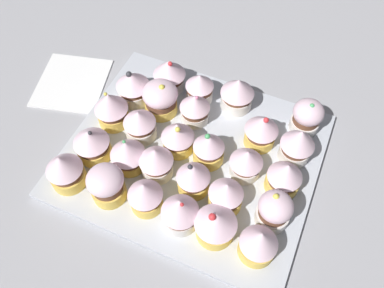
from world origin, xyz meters
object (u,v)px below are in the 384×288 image
(cupcake_17, at_px, (284,177))
(cupcake_13, at_px, (140,123))
(cupcake_9, at_px, (193,177))
(cupcake_21, at_px, (261,130))
(cupcake_14, at_px, (177,138))
(cupcake_6, at_px, (92,143))
(cupcake_24, at_px, (200,87))
(cupcake_22, at_px, (297,144))
(cupcake_1, at_px, (107,184))
(napkin, at_px, (72,82))
(cupcake_5, at_px, (259,243))
(cupcake_10, at_px, (226,195))
(cupcake_18, at_px, (133,86))
(cupcake_8, at_px, (156,161))
(cupcake_11, at_px, (274,210))
(cupcake_16, at_px, (247,161))
(cupcake_7, at_px, (128,154))
(cupcake_2, at_px, (145,195))
(cupcake_26, at_px, (307,117))
(baking_tray, at_px, (192,155))
(cupcake_4, at_px, (216,224))
(cupcake_25, at_px, (237,93))
(cupcake_3, at_px, (180,211))
(cupcake_15, at_px, (210,147))
(cupcake_20, at_px, (195,108))
(cupcake_0, at_px, (65,170))
(cupcake_12, at_px, (111,108))
(cupcake_19, at_px, (160,98))
(cupcake_23, at_px, (169,74))

(cupcake_17, bearing_deg, cupcake_13, 179.29)
(cupcake_9, distance_m, cupcake_21, 0.15)
(cupcake_14, relative_size, cupcake_21, 0.99)
(cupcake_6, height_order, cupcake_24, cupcake_6)
(cupcake_13, height_order, cupcake_22, cupcake_22)
(cupcake_1, height_order, napkin, cupcake_1)
(cupcake_5, bearing_deg, cupcake_10, 143.18)
(cupcake_22, bearing_deg, cupcake_18, 178.67)
(cupcake_5, xyz_separation_m, cupcake_8, (-0.20, 0.07, -0.00))
(cupcake_11, bearing_deg, cupcake_16, 135.23)
(cupcake_16, bearing_deg, napkin, 171.36)
(cupcake_7, relative_size, cupcake_22, 0.90)
(cupcake_7, bearing_deg, cupcake_9, 1.51)
(cupcake_8, distance_m, cupcake_14, 0.06)
(cupcake_2, height_order, cupcake_8, cupcake_2)
(cupcake_13, bearing_deg, cupcake_2, -58.75)
(cupcake_21, bearing_deg, cupcake_10, -95.10)
(cupcake_14, bearing_deg, cupcake_22, 19.21)
(cupcake_1, distance_m, cupcake_10, 0.19)
(cupcake_6, relative_size, cupcake_13, 1.08)
(cupcake_5, xyz_separation_m, cupcake_26, (0.01, 0.26, -0.00))
(baking_tray, distance_m, cupcake_1, 0.17)
(cupcake_14, xyz_separation_m, cupcake_24, (-0.01, 0.13, -0.00))
(cupcake_4, height_order, cupcake_25, cupcake_4)
(cupcake_1, bearing_deg, cupcake_2, 7.50)
(cupcake_3, relative_size, cupcake_15, 1.06)
(cupcake_20, bearing_deg, cupcake_26, 17.80)
(cupcake_0, bearing_deg, cupcake_4, 2.71)
(cupcake_9, xyz_separation_m, cupcake_24, (-0.07, 0.19, -0.00))
(cupcake_11, distance_m, cupcake_15, 0.15)
(cupcake_7, relative_size, cupcake_25, 1.00)
(cupcake_12, height_order, cupcake_13, cupcake_12)
(cupcake_4, bearing_deg, cupcake_2, 179.69)
(cupcake_3, distance_m, cupcake_10, 0.08)
(cupcake_10, distance_m, cupcake_16, 0.08)
(cupcake_0, relative_size, cupcake_4, 0.99)
(baking_tray, distance_m, cupcake_26, 0.22)
(cupcake_11, height_order, cupcake_19, same)
(cupcake_17, bearing_deg, cupcake_22, 88.08)
(cupcake_22, bearing_deg, cupcake_3, -124.79)
(cupcake_26, bearing_deg, cupcake_17, -90.83)
(cupcake_24, relative_size, cupcake_25, 0.92)
(cupcake_4, relative_size, cupcake_14, 1.00)
(cupcake_5, relative_size, cupcake_23, 0.98)
(cupcake_17, height_order, cupcake_21, cupcake_21)
(cupcake_9, height_order, cupcake_20, cupcake_9)
(cupcake_6, bearing_deg, napkin, 136.46)
(cupcake_17, height_order, napkin, cupcake_17)
(cupcake_2, distance_m, cupcake_11, 0.21)
(napkin, bearing_deg, cupcake_0, -56.68)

